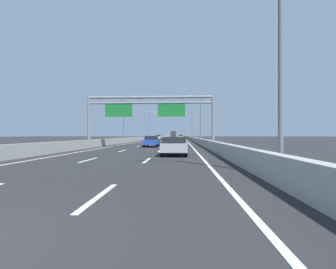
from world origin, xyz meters
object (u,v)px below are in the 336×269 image
streetlamp_left_far (150,124)px  silver_car (174,146)px  streetlamp_left_mid (125,116)px  blue_car (152,141)px  orange_car (181,136)px  streetlamp_right_mid (199,115)px  white_car (158,137)px  streetlamp_right_near (274,35)px  sign_gantry (149,109)px  box_truck (173,134)px  streetlamp_right_far (191,124)px

streetlamp_left_far → silver_car: 73.32m
streetlamp_left_mid → blue_car: size_ratio=2.25×
orange_car → silver_car: 91.83m
streetlamp_right_mid → white_car: streetlamp_right_mid is taller
streetlamp_right_near → sign_gantry: bearing=109.5°
streetlamp_right_near → streetlamp_left_far: bearing=100.4°
streetlamp_left_far → silver_car: streetlamp_left_far is taller
blue_car → box_truck: bearing=89.9°
sign_gantry → blue_car: (0.23, 0.93, -4.07)m
streetlamp_left_far → orange_car: (11.10, 19.46, -4.64)m
sign_gantry → silver_car: sign_gantry is taller
streetlamp_right_mid → white_car: 35.57m
streetlamp_right_near → streetlamp_left_far: same height
box_truck → streetlamp_right_far: bearing=-75.2°
sign_gantry → streetlamp_left_mid: streetlamp_left_mid is taller
streetlamp_right_mid → streetlamp_left_mid: bearing=180.0°
box_truck → silver_car: bearing=-88.2°
streetlamp_left_mid → streetlamp_left_far: size_ratio=1.00×
streetlamp_right_mid → silver_car: size_ratio=2.18×
sign_gantry → streetlamp_right_far: bearing=82.8°
blue_car → streetlamp_left_far: bearing=97.3°
streetlamp_right_near → streetlamp_left_mid: same height
box_truck → streetlamp_right_mid: bearing=-83.9°
streetlamp_left_mid → silver_car: size_ratio=2.18×
sign_gantry → streetlamp_left_far: (-7.32, 60.13, 0.60)m
sign_gantry → blue_car: bearing=76.3°
streetlamp_right_mid → box_truck: (-7.30, 68.48, -3.68)m
streetlamp_right_far → blue_car: bearing=-97.1°
streetlamp_right_far → blue_car: streetlamp_right_far is taller
orange_car → silver_car: size_ratio=1.02×
streetlamp_left_mid → box_truck: bearing=83.6°
streetlamp_left_mid → streetlamp_left_far: (0.00, 40.80, 0.00)m
streetlamp_right_far → box_truck: size_ratio=1.08×
streetlamp_left_mid → streetlamp_right_far: (14.93, 40.80, 0.00)m
streetlamp_left_mid → box_truck: size_ratio=1.08×
streetlamp_left_far → white_car: size_ratio=2.19×
streetlamp_left_far → box_truck: (7.63, 27.68, -3.68)m
sign_gantry → streetlamp_right_mid: (7.62, 19.33, 0.60)m
sign_gantry → streetlamp_right_mid: streetlamp_right_mid is taller
white_car → box_truck: size_ratio=0.49×
orange_car → sign_gantry: bearing=-92.7°
streetlamp_left_far → silver_car: (10.82, -72.37, -4.68)m
streetlamp_left_mid → streetlamp_right_mid: size_ratio=1.00×
white_car → box_truck: bearing=83.6°
streetlamp_left_far → streetlamp_left_mid: bearing=-90.0°
box_truck → streetlamp_left_far: bearing=-105.4°
streetlamp_right_near → white_car: streetlamp_right_near is taller
streetlamp_right_near → white_car: size_ratio=2.19×
sign_gantry → silver_car: bearing=-74.0°
orange_car → white_car: white_car is taller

